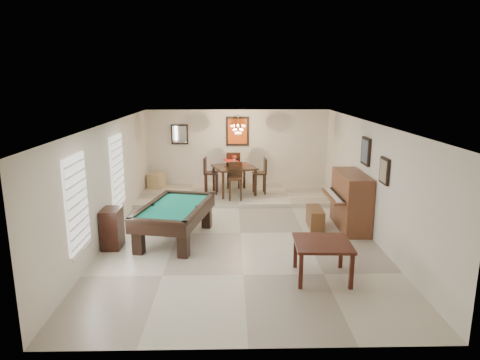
{
  "coord_description": "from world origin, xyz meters",
  "views": [
    {
      "loc": [
        -0.22,
        -9.58,
        3.52
      ],
      "look_at": [
        0.0,
        0.6,
        1.15
      ],
      "focal_mm": 32.0,
      "sensor_mm": 36.0,
      "label": 1
    }
  ],
  "objects_px": {
    "piano_bench": "(315,218)",
    "dining_chair_east": "(259,176)",
    "pool_table": "(175,223)",
    "upright_piano": "(344,201)",
    "dining_chair_west": "(211,176)",
    "flower_vase": "(234,159)",
    "chandelier": "(238,126)",
    "square_table": "(322,260)",
    "dining_chair_north": "(233,170)",
    "corner_bench": "(157,180)",
    "dining_table": "(234,178)",
    "dining_chair_south": "(235,181)",
    "apothecary_chest": "(112,228)"
  },
  "relations": [
    {
      "from": "dining_chair_north",
      "to": "dining_chair_south",
      "type": "bearing_deg",
      "value": 92.48
    },
    {
      "from": "piano_bench",
      "to": "dining_chair_east",
      "type": "relative_size",
      "value": 0.78
    },
    {
      "from": "flower_vase",
      "to": "dining_chair_north",
      "type": "relative_size",
      "value": 0.18
    },
    {
      "from": "dining_chair_north",
      "to": "corner_bench",
      "type": "bearing_deg",
      "value": -0.66
    },
    {
      "from": "pool_table",
      "to": "upright_piano",
      "type": "bearing_deg",
      "value": 21.71
    },
    {
      "from": "dining_table",
      "to": "flower_vase",
      "type": "bearing_deg",
      "value": 0.0
    },
    {
      "from": "piano_bench",
      "to": "dining_chair_north",
      "type": "distance_m",
      "value": 4.11
    },
    {
      "from": "upright_piano",
      "to": "corner_bench",
      "type": "xyz_separation_m",
      "value": [
        -5.16,
        3.7,
        -0.33
      ]
    },
    {
      "from": "dining_table",
      "to": "dining_chair_north",
      "type": "height_order",
      "value": "dining_chair_north"
    },
    {
      "from": "upright_piano",
      "to": "dining_chair_north",
      "type": "relative_size",
      "value": 1.39
    },
    {
      "from": "dining_table",
      "to": "dining_chair_west",
      "type": "height_order",
      "value": "dining_chair_west"
    },
    {
      "from": "square_table",
      "to": "dining_chair_west",
      "type": "xyz_separation_m",
      "value": [
        -2.25,
        5.59,
        0.33
      ]
    },
    {
      "from": "chandelier",
      "to": "square_table",
      "type": "bearing_deg",
      "value": -75.68
    },
    {
      "from": "dining_chair_south",
      "to": "dining_chair_west",
      "type": "xyz_separation_m",
      "value": [
        -0.73,
        0.71,
        0.01
      ]
    },
    {
      "from": "square_table",
      "to": "flower_vase",
      "type": "height_order",
      "value": "flower_vase"
    },
    {
      "from": "flower_vase",
      "to": "chandelier",
      "type": "relative_size",
      "value": 0.36
    },
    {
      "from": "pool_table",
      "to": "dining_table",
      "type": "bearing_deg",
      "value": 81.02
    },
    {
      "from": "dining_chair_west",
      "to": "dining_chair_east",
      "type": "relative_size",
      "value": 1.02
    },
    {
      "from": "apothecary_chest",
      "to": "dining_chair_west",
      "type": "relative_size",
      "value": 0.77
    },
    {
      "from": "square_table",
      "to": "dining_chair_east",
      "type": "bearing_deg",
      "value": 97.9
    },
    {
      "from": "square_table",
      "to": "upright_piano",
      "type": "height_order",
      "value": "upright_piano"
    },
    {
      "from": "pool_table",
      "to": "flower_vase",
      "type": "height_order",
      "value": "flower_vase"
    },
    {
      "from": "square_table",
      "to": "dining_chair_west",
      "type": "distance_m",
      "value": 6.04
    },
    {
      "from": "square_table",
      "to": "flower_vase",
      "type": "relative_size",
      "value": 4.59
    },
    {
      "from": "upright_piano",
      "to": "chandelier",
      "type": "distance_m",
      "value": 4.12
    },
    {
      "from": "dining_chair_north",
      "to": "dining_table",
      "type": "bearing_deg",
      "value": 92.05
    },
    {
      "from": "piano_bench",
      "to": "dining_chair_west",
      "type": "relative_size",
      "value": 0.77
    },
    {
      "from": "chandelier",
      "to": "dining_chair_east",
      "type": "bearing_deg",
      "value": 1.15
    },
    {
      "from": "dining_table",
      "to": "dining_chair_west",
      "type": "xyz_separation_m",
      "value": [
        -0.7,
        -0.0,
        0.07
      ]
    },
    {
      "from": "upright_piano",
      "to": "apothecary_chest",
      "type": "distance_m",
      "value": 5.43
    },
    {
      "from": "upright_piano",
      "to": "piano_bench",
      "type": "distance_m",
      "value": 0.81
    },
    {
      "from": "flower_vase",
      "to": "dining_chair_south",
      "type": "distance_m",
      "value": 0.89
    },
    {
      "from": "dining_chair_north",
      "to": "dining_chair_east",
      "type": "distance_m",
      "value": 1.09
    },
    {
      "from": "dining_chair_east",
      "to": "corner_bench",
      "type": "relative_size",
      "value": 2.1
    },
    {
      "from": "piano_bench",
      "to": "dining_table",
      "type": "xyz_separation_m",
      "value": [
        -1.97,
        2.82,
        0.37
      ]
    },
    {
      "from": "corner_bench",
      "to": "dining_chair_west",
      "type": "bearing_deg",
      "value": -24.02
    },
    {
      "from": "pool_table",
      "to": "dining_table",
      "type": "xyz_separation_m",
      "value": [
        1.36,
        3.6,
        0.22
      ]
    },
    {
      "from": "dining_chair_west",
      "to": "dining_chair_north",
      "type": "bearing_deg",
      "value": -38.02
    },
    {
      "from": "pool_table",
      "to": "chandelier",
      "type": "bearing_deg",
      "value": 79.27
    },
    {
      "from": "pool_table",
      "to": "upright_piano",
      "type": "distance_m",
      "value": 4.08
    },
    {
      "from": "upright_piano",
      "to": "flower_vase",
      "type": "distance_m",
      "value": 3.96
    },
    {
      "from": "apothecary_chest",
      "to": "chandelier",
      "type": "distance_m",
      "value": 5.2
    },
    {
      "from": "square_table",
      "to": "chandelier",
      "type": "relative_size",
      "value": 1.67
    },
    {
      "from": "square_table",
      "to": "pool_table",
      "type": "bearing_deg",
      "value": 145.57
    },
    {
      "from": "pool_table",
      "to": "dining_chair_west",
      "type": "relative_size",
      "value": 2.08
    },
    {
      "from": "flower_vase",
      "to": "pool_table",
      "type": "bearing_deg",
      "value": -110.73
    },
    {
      "from": "dining_table",
      "to": "dining_chair_south",
      "type": "bearing_deg",
      "value": -87.74
    },
    {
      "from": "pool_table",
      "to": "dining_chair_north",
      "type": "height_order",
      "value": "dining_chair_north"
    },
    {
      "from": "square_table",
      "to": "dining_chair_west",
      "type": "bearing_deg",
      "value": 111.93
    },
    {
      "from": "piano_bench",
      "to": "chandelier",
      "type": "xyz_separation_m",
      "value": [
        -1.84,
        2.81,
        1.96
      ]
    }
  ]
}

